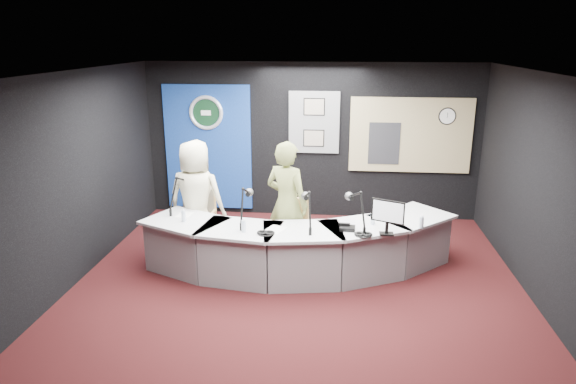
# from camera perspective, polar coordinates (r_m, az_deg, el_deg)

# --- Properties ---
(ground) EXTENTS (6.00, 6.00, 0.00)m
(ground) POSITION_cam_1_polar(r_m,az_deg,el_deg) (6.94, 1.00, -10.71)
(ground) COLOR black
(ground) RESTS_ON ground
(ceiling) EXTENTS (6.00, 6.00, 0.02)m
(ceiling) POSITION_cam_1_polar(r_m,az_deg,el_deg) (6.17, 1.14, 13.03)
(ceiling) COLOR silver
(ceiling) RESTS_ON ground
(wall_back) EXTENTS (6.00, 0.02, 2.80)m
(wall_back) POSITION_cam_1_polar(r_m,az_deg,el_deg) (9.32, 2.58, 5.64)
(wall_back) COLOR black
(wall_back) RESTS_ON ground
(wall_front) EXTENTS (6.00, 0.02, 2.80)m
(wall_front) POSITION_cam_1_polar(r_m,az_deg,el_deg) (3.65, -2.89, -12.90)
(wall_front) COLOR black
(wall_front) RESTS_ON ground
(wall_left) EXTENTS (0.02, 6.00, 2.80)m
(wall_left) POSITION_cam_1_polar(r_m,az_deg,el_deg) (7.29, -23.17, 1.08)
(wall_left) COLOR black
(wall_left) RESTS_ON ground
(wall_right) EXTENTS (0.02, 6.00, 2.80)m
(wall_right) POSITION_cam_1_polar(r_m,az_deg,el_deg) (6.87, 26.88, -0.30)
(wall_right) COLOR black
(wall_right) RESTS_ON ground
(broadcast_desk) EXTENTS (4.50, 1.90, 0.75)m
(broadcast_desk) POSITION_cam_1_polar(r_m,az_deg,el_deg) (7.28, 0.98, -6.07)
(broadcast_desk) COLOR #B5B8BA
(broadcast_desk) RESTS_ON ground
(backdrop_panel) EXTENTS (1.60, 0.05, 2.30)m
(backdrop_panel) POSITION_cam_1_polar(r_m,az_deg,el_deg) (9.61, -8.86, 4.89)
(backdrop_panel) COLOR navy
(backdrop_panel) RESTS_ON wall_back
(agency_seal) EXTENTS (0.63, 0.07, 0.63)m
(agency_seal) POSITION_cam_1_polar(r_m,az_deg,el_deg) (9.46, -9.10, 8.69)
(agency_seal) COLOR silver
(agency_seal) RESTS_ON backdrop_panel
(seal_center) EXTENTS (0.48, 0.01, 0.48)m
(seal_center) POSITION_cam_1_polar(r_m,az_deg,el_deg) (9.47, -9.09, 8.69)
(seal_center) COLOR black
(seal_center) RESTS_ON backdrop_panel
(pinboard) EXTENTS (0.90, 0.04, 1.10)m
(pinboard) POSITION_cam_1_polar(r_m,az_deg,el_deg) (9.23, 2.91, 7.73)
(pinboard) COLOR slate
(pinboard) RESTS_ON wall_back
(framed_photo_upper) EXTENTS (0.34, 0.02, 0.27)m
(framed_photo_upper) POSITION_cam_1_polar(r_m,az_deg,el_deg) (9.16, 2.93, 9.43)
(framed_photo_upper) COLOR #81705E
(framed_photo_upper) RESTS_ON pinboard
(framed_photo_lower) EXTENTS (0.34, 0.02, 0.27)m
(framed_photo_lower) POSITION_cam_1_polar(r_m,az_deg,el_deg) (9.25, 2.88, 5.99)
(framed_photo_lower) COLOR #81705E
(framed_photo_lower) RESTS_ON pinboard
(booth_window_frame) EXTENTS (2.12, 0.06, 1.32)m
(booth_window_frame) POSITION_cam_1_polar(r_m,az_deg,el_deg) (9.34, 13.43, 6.15)
(booth_window_frame) COLOR tan
(booth_window_frame) RESTS_ON wall_back
(booth_glow) EXTENTS (2.00, 0.02, 1.20)m
(booth_glow) POSITION_cam_1_polar(r_m,az_deg,el_deg) (9.33, 13.44, 6.14)
(booth_glow) COLOR beige
(booth_glow) RESTS_ON booth_window_frame
(equipment_rack) EXTENTS (0.55, 0.02, 0.75)m
(equipment_rack) POSITION_cam_1_polar(r_m,az_deg,el_deg) (9.29, 10.63, 5.32)
(equipment_rack) COLOR black
(equipment_rack) RESTS_ON booth_window_frame
(wall_clock) EXTENTS (0.28, 0.01, 0.28)m
(wall_clock) POSITION_cam_1_polar(r_m,az_deg,el_deg) (9.35, 17.28, 8.05)
(wall_clock) COLOR white
(wall_clock) RESTS_ON booth_window_frame
(armchair_left) EXTENTS (0.58, 0.58, 1.00)m
(armchair_left) POSITION_cam_1_polar(r_m,az_deg,el_deg) (7.97, -10.03, -3.31)
(armchair_left) COLOR tan
(armchair_left) RESTS_ON ground
(armchair_right) EXTENTS (0.75, 0.75, 1.01)m
(armchair_right) POSITION_cam_1_polar(r_m,az_deg,el_deg) (7.48, -0.11, -4.34)
(armchair_right) COLOR tan
(armchair_right) RESTS_ON ground
(draped_jacket) EXTENTS (0.50, 0.11, 0.70)m
(draped_jacket) POSITION_cam_1_polar(r_m,az_deg,el_deg) (8.17, -9.79, -1.90)
(draped_jacket) COLOR slate
(draped_jacket) RESTS_ON armchair_left
(person_man) EXTENTS (0.90, 0.63, 1.77)m
(person_man) POSITION_cam_1_polar(r_m,az_deg,el_deg) (7.85, -10.17, -0.66)
(person_man) COLOR beige
(person_man) RESTS_ON ground
(person_woman) EXTENTS (0.79, 0.69, 1.83)m
(person_woman) POSITION_cam_1_polar(r_m,az_deg,el_deg) (7.34, -0.11, -1.35)
(person_woman) COLOR olive
(person_woman) RESTS_ON ground
(computer_monitor) EXTENTS (0.41, 0.21, 0.30)m
(computer_monitor) POSITION_cam_1_polar(r_m,az_deg,el_deg) (6.70, 11.02, -2.11)
(computer_monitor) COLOR black
(computer_monitor) RESTS_ON broadcast_desk
(desk_phone) EXTENTS (0.21, 0.17, 0.05)m
(desk_phone) POSITION_cam_1_polar(r_m,az_deg,el_deg) (6.87, 6.61, -4.02)
(desk_phone) COLOR black
(desk_phone) RESTS_ON broadcast_desk
(headphones_near) EXTENTS (0.24, 0.24, 0.04)m
(headphones_near) POSITION_cam_1_polar(r_m,az_deg,el_deg) (6.71, 8.37, -4.67)
(headphones_near) COLOR black
(headphones_near) RESTS_ON broadcast_desk
(headphones_far) EXTENTS (0.23, 0.23, 0.04)m
(headphones_far) POSITION_cam_1_polar(r_m,az_deg,el_deg) (6.70, -2.48, -4.55)
(headphones_far) COLOR black
(headphones_far) RESTS_ON broadcast_desk
(paper_stack) EXTENTS (0.23, 0.30, 0.00)m
(paper_stack) POSITION_cam_1_polar(r_m,az_deg,el_deg) (7.55, -11.42, -2.49)
(paper_stack) COLOR white
(paper_stack) RESTS_ON broadcast_desk
(notepad) EXTENTS (0.32, 0.37, 0.00)m
(notepad) POSITION_cam_1_polar(r_m,az_deg,el_deg) (6.84, -1.52, -4.22)
(notepad) COLOR white
(notepad) RESTS_ON broadcast_desk
(boom_mic_a) EXTENTS (0.35, 0.70, 0.60)m
(boom_mic_a) POSITION_cam_1_polar(r_m,az_deg,el_deg) (7.68, -11.56, 0.17)
(boom_mic_a) COLOR black
(boom_mic_a) RESTS_ON broadcast_desk
(boom_mic_b) EXTENTS (0.16, 0.74, 0.60)m
(boom_mic_b) POSITION_cam_1_polar(r_m,az_deg,el_deg) (7.04, -4.78, -1.08)
(boom_mic_b) COLOR black
(boom_mic_b) RESTS_ON broadcast_desk
(boom_mic_c) EXTENTS (0.23, 0.73, 0.60)m
(boom_mic_c) POSITION_cam_1_polar(r_m,az_deg,el_deg) (6.86, 2.22, -1.52)
(boom_mic_c) COLOR black
(boom_mic_c) RESTS_ON broadcast_desk
(boom_mic_d) EXTENTS (0.32, 0.71, 0.60)m
(boom_mic_d) POSITION_cam_1_polar(r_m,az_deg,el_deg) (6.91, 7.64, -1.51)
(boom_mic_d) COLOR black
(boom_mic_d) RESTS_ON broadcast_desk
(water_bottles) EXTENTS (3.31, 0.52, 0.18)m
(water_bottles) POSITION_cam_1_polar(r_m,az_deg,el_deg) (6.89, 1.32, -3.27)
(water_bottles) COLOR silver
(water_bottles) RESTS_ON broadcast_desk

